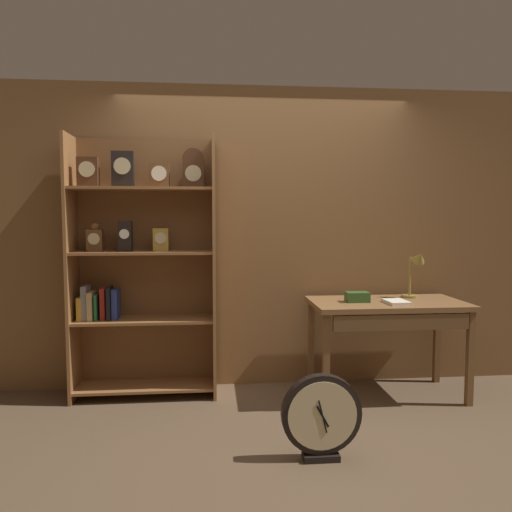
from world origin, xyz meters
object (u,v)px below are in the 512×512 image
open_repair_manual (396,302)px  workbench (388,313)px  bookshelf (142,262)px  desk_lamp (416,269)px  round_clock_large (321,417)px  toolbox_small (357,297)px

open_repair_manual → workbench: bearing=105.8°
workbench → open_repair_manual: open_repair_manual is taller
bookshelf → workbench: (2.00, -0.24, -0.42)m
desk_lamp → round_clock_large: 1.75m
workbench → open_repair_manual: (0.03, -0.09, 0.11)m
bookshelf → round_clock_large: 1.93m
toolbox_small → workbench: bearing=-3.1°
workbench → toolbox_small: toolbox_small is taller
bookshelf → round_clock_large: size_ratio=4.01×
desk_lamp → open_repair_manual: size_ratio=1.89×
bookshelf → toolbox_small: bearing=-7.3°
toolbox_small → round_clock_large: 1.26m
round_clock_large → toolbox_small: bearing=62.4°
workbench → round_clock_large: (-0.78, -0.99, -0.43)m
toolbox_small → round_clock_large: bearing=-117.6°
open_repair_manual → toolbox_small: bearing=157.1°
toolbox_small → open_repair_manual: size_ratio=0.83×
workbench → desk_lamp: desk_lamp is taller
desk_lamp → toolbox_small: desk_lamp is taller
toolbox_small → open_repair_manual: toolbox_small is taller
workbench → desk_lamp: size_ratio=3.00×
open_repair_manual → round_clock_large: (-0.81, -0.90, -0.53)m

